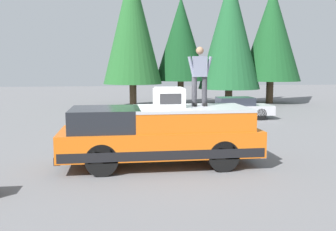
{
  "coord_description": "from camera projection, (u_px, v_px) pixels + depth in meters",
  "views": [
    {
      "loc": [
        -10.71,
        1.09,
        2.76
      ],
      "look_at": [
        0.03,
        -0.38,
        1.35
      ],
      "focal_mm": 39.74,
      "sensor_mm": 36.0,
      "label": 1
    }
  ],
  "objects": [
    {
      "name": "parked_car_silver",
      "position": [
        234.0,
        108.0,
        20.02
      ],
      "size": [
        1.64,
        4.1,
        1.16
      ],
      "color": "silver",
      "rests_on": "ground"
    },
    {
      "name": "pickup_truck",
      "position": [
        160.0,
        135.0,
        10.47
      ],
      "size": [
        2.01,
        5.54,
        1.65
      ],
      "color": "orange",
      "rests_on": "ground"
    },
    {
      "name": "conifer_left",
      "position": [
        230.0,
        31.0,
        27.22
      ],
      "size": [
        4.54,
        4.54,
        9.6
      ],
      "color": "#4C3826",
      "rests_on": "ground"
    },
    {
      "name": "ground_plane",
      "position": [
        156.0,
        161.0,
        11.03
      ],
      "size": [
        90.0,
        90.0,
        0.0
      ],
      "primitive_type": "plane",
      "color": "slate"
    },
    {
      "name": "person_on_truck_bed",
      "position": [
        200.0,
        75.0,
        10.65
      ],
      "size": [
        0.29,
        0.72,
        1.69
      ],
      "color": "#333338",
      "rests_on": "pickup_truck"
    },
    {
      "name": "conifer_far_left",
      "position": [
        272.0,
        34.0,
        28.11
      ],
      "size": [
        4.5,
        4.5,
        8.86
      ],
      "color": "#4C3826",
      "rests_on": "ground"
    },
    {
      "name": "conifer_center_left",
      "position": [
        181.0,
        39.0,
        27.03
      ],
      "size": [
        3.77,
        3.77,
        7.81
      ],
      "color": "#4C3826",
      "rests_on": "ground"
    },
    {
      "name": "conifer_center_right",
      "position": [
        132.0,
        25.0,
        25.35
      ],
      "size": [
        4.05,
        4.05,
        9.71
      ],
      "color": "#4C3826",
      "rests_on": "ground"
    },
    {
      "name": "compressor_unit",
      "position": [
        169.0,
        97.0,
        10.36
      ],
      "size": [
        0.65,
        0.84,
        0.56
      ],
      "color": "white",
      "rests_on": "pickup_truck"
    }
  ]
}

